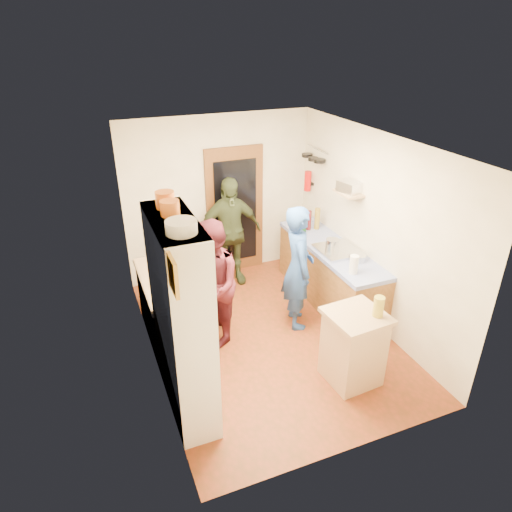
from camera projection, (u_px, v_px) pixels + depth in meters
floor at (268, 336)px, 6.16m from camera, size 3.00×4.00×0.02m
ceiling at (271, 141)px, 4.97m from camera, size 3.00×4.00×0.02m
wall_back at (219, 198)px, 7.23m from camera, size 3.00×0.02×2.60m
wall_front at (363, 345)px, 3.90m from camera, size 3.00×0.02×2.60m
wall_left at (145, 272)px, 5.06m from camera, size 0.02×4.00×2.60m
wall_right at (373, 231)px, 6.07m from camera, size 0.02×4.00×2.60m
door_frame at (235, 211)px, 7.39m from camera, size 0.95×0.06×2.10m
door_glass at (236, 212)px, 7.36m from camera, size 0.70×0.02×1.70m
hutch_body at (182, 321)px, 4.56m from camera, size 0.40×1.20×2.20m
hutch_top_shelf at (173, 221)px, 4.07m from camera, size 0.40×1.14×0.04m
plate_stack at (181, 227)px, 3.76m from camera, size 0.27×0.27×0.11m
orange_pot_a at (170, 208)px, 4.11m from camera, size 0.18×0.18×0.14m
orange_pot_b at (165, 200)px, 4.27m from camera, size 0.18×0.18×0.16m
left_counter_base at (170, 311)px, 5.93m from camera, size 0.60×1.40×0.85m
left_counter_top at (167, 281)px, 5.73m from camera, size 0.64×1.44×0.05m
toaster at (178, 288)px, 5.34m from camera, size 0.28×0.22×0.18m
kettle at (165, 279)px, 5.54m from camera, size 0.18×0.18×0.17m
orange_bowl at (170, 268)px, 5.89m from camera, size 0.21×0.21×0.09m
chopping_board at (161, 261)px, 6.13m from camera, size 0.33×0.26×0.02m
right_counter_base at (329, 276)px, 6.78m from camera, size 0.60×2.20×0.84m
right_counter_top at (331, 248)px, 6.57m from camera, size 0.62×2.22×0.06m
hob at (338, 250)px, 6.41m from camera, size 0.55×0.58×0.04m
pot_on_hob at (332, 243)px, 6.42m from camera, size 0.18×0.18×0.12m
bottle_a at (304, 224)px, 6.93m from camera, size 0.08×0.08×0.28m
bottle_b at (309, 220)px, 7.05m from camera, size 0.09×0.09×0.30m
bottle_c at (317, 219)px, 7.06m from camera, size 0.10×0.10×0.34m
paper_towel at (354, 265)px, 5.80m from camera, size 0.13×0.13×0.25m
mixing_bowl at (357, 257)px, 6.16m from camera, size 0.25×0.25×0.09m
island_base at (353, 349)px, 5.22m from camera, size 0.59×0.59×0.86m
island_top at (357, 316)px, 5.02m from camera, size 0.67×0.67×0.05m
cutting_board at (351, 314)px, 5.03m from camera, size 0.37×0.31×0.02m
oil_jar at (379, 307)px, 4.93m from camera, size 0.13×0.13×0.23m
pan_rail at (318, 149)px, 6.98m from camera, size 0.02×0.65×0.02m
pan_hang_a at (319, 161)px, 6.87m from camera, size 0.18×0.18×0.05m
pan_hang_b at (313, 159)px, 7.04m from camera, size 0.16×0.16×0.05m
pan_hang_c at (307, 155)px, 7.21m from camera, size 0.17×0.17×0.05m
wall_shelf at (349, 193)px, 6.21m from camera, size 0.26×0.42×0.03m
radio at (349, 187)px, 6.17m from camera, size 0.29×0.34×0.15m
ext_bracket at (311, 184)px, 7.39m from camera, size 0.06×0.10×0.04m
fire_extinguisher at (308, 181)px, 7.35m from camera, size 0.11×0.11×0.32m
picture_frame at (173, 275)px, 3.45m from camera, size 0.03×0.25×0.30m
person_hob at (301, 268)px, 6.04m from camera, size 0.55×0.71×1.73m
person_left at (214, 282)px, 5.76m from camera, size 0.70×0.87×1.68m
person_back at (230, 232)px, 7.09m from camera, size 1.03×0.45×1.75m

